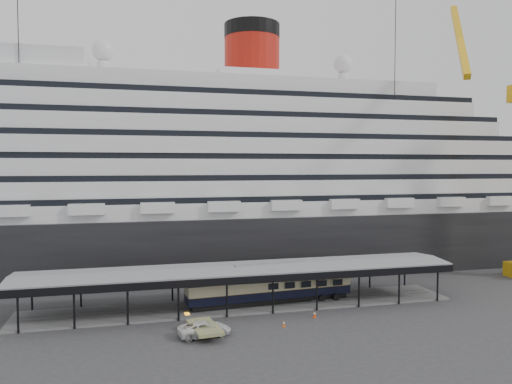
% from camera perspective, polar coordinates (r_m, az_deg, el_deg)
% --- Properties ---
extents(ground, '(200.00, 200.00, 0.00)m').
position_cam_1_polar(ground, '(61.71, -0.46, -14.16)').
color(ground, '#333336').
rests_on(ground, ground).
extents(cruise_ship, '(130.00, 30.00, 43.90)m').
position_cam_1_polar(cruise_ship, '(90.35, -5.37, 3.08)').
color(cruise_ship, black).
rests_on(cruise_ship, ground).
extents(platform_canopy, '(56.00, 9.18, 5.30)m').
position_cam_1_polar(platform_canopy, '(65.76, -1.54, -10.94)').
color(platform_canopy, slate).
rests_on(platform_canopy, ground).
extents(port_truck, '(5.96, 3.29, 1.58)m').
position_cam_1_polar(port_truck, '(55.52, -5.91, -15.30)').
color(port_truck, silver).
rests_on(port_truck, ground).
extents(pullman_carriage, '(22.47, 4.75, 21.91)m').
position_cam_1_polar(pullman_carriage, '(66.60, 1.64, -10.50)').
color(pullman_carriage, black).
rests_on(pullman_carriage, ground).
extents(traffic_cone_left, '(0.52, 0.52, 0.85)m').
position_cam_1_polar(traffic_cone_left, '(58.31, -5.68, -14.78)').
color(traffic_cone_left, '#D1510B').
rests_on(traffic_cone_left, ground).
extents(traffic_cone_mid, '(0.45, 0.45, 0.72)m').
position_cam_1_polar(traffic_cone_mid, '(58.45, 3.19, -14.79)').
color(traffic_cone_mid, '#E2580C').
rests_on(traffic_cone_mid, ground).
extents(traffic_cone_right, '(0.51, 0.51, 0.83)m').
position_cam_1_polar(traffic_cone_right, '(61.99, 6.71, -13.70)').
color(traffic_cone_right, '#E9470C').
rests_on(traffic_cone_right, ground).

